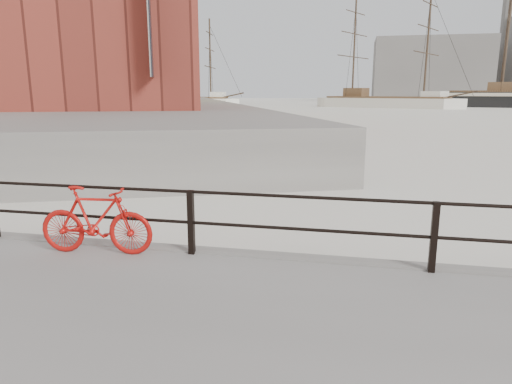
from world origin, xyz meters
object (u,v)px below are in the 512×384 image
at_px(schooner_left, 186,107).
at_px(workboat_near, 103,123).
at_px(bicycle, 96,220).
at_px(schooner_mid, 385,108).
at_px(workboat_far, 112,115).

bearing_deg(schooner_left, workboat_near, -84.91).
distance_m(schooner_left, workboat_near, 45.82).
bearing_deg(schooner_left, bicycle, -76.56).
height_order(schooner_left, workboat_near, schooner_left).
xyz_separation_m(schooner_mid, workboat_near, (-27.65, -48.67, 0.00)).
bearing_deg(bicycle, schooner_mid, 77.87).
bearing_deg(workboat_near, schooner_mid, 62.11).
height_order(workboat_near, workboat_far, same).
xyz_separation_m(schooner_left, workboat_far, (2.12, -31.18, 0.00)).
xyz_separation_m(bicycle, workboat_near, (-18.43, 31.81, -0.88)).
distance_m(bicycle, schooner_mid, 81.01).
bearing_deg(workboat_near, bicycle, -58.20).
bearing_deg(workboat_far, bicycle, -64.61).
xyz_separation_m(schooner_mid, schooner_left, (-36.64, -3.74, 0.00)).
distance_m(workboat_near, workboat_far, 15.36).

